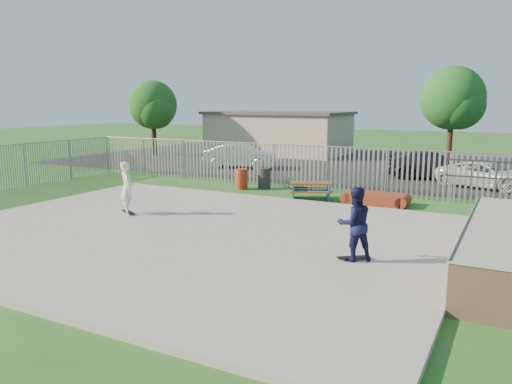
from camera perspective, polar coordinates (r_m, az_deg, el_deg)
The scene contains 18 objects.
ground at distance 15.02m, azimuth -7.55°, elevation -4.96°, with size 120.00×120.00×0.00m, color #2A5F20.
concrete_slab at distance 15.00m, azimuth -7.56°, elevation -4.69°, with size 15.00×12.00×0.15m, color gray.
fence at distance 18.22m, azimuth 3.36°, elevation 1.01°, with size 26.04×16.02×2.00m.
picnic_table at distance 20.36m, azimuth 6.27°, elevation 0.13°, with size 2.10×1.95×0.71m.
funbox at distance 19.94m, azimuth 13.50°, elevation -0.74°, with size 2.14×1.07×0.43m.
trash_bin_red at distance 22.72m, azimuth -1.67°, elevation 1.49°, with size 0.55×0.55×0.92m, color #9B2D17.
trash_bin_grey at distance 22.78m, azimuth 0.95°, elevation 1.56°, with size 0.57×0.57×0.96m, color #262528.
parking_lot at distance 32.15m, azimuth 12.48°, elevation 3.03°, with size 40.00×18.00×0.02m, color black.
car_silver at distance 29.85m, azimuth -1.73°, elevation 4.14°, with size 1.52×4.37×1.44m, color silver.
car_dark at distance 27.23m, azimuth 19.55°, elevation 2.89°, with size 1.93×4.75×1.38m, color black.
car_white at distance 25.22m, azimuth 24.88°, elevation 1.79°, with size 2.00×4.33×1.20m, color white.
building at distance 38.54m, azimuth 2.62°, elevation 6.81°, with size 10.40×6.40×3.20m.
tree_left at distance 38.06m, azimuth -11.70°, elevation 9.70°, with size 3.56×3.56×5.49m.
tree_mid at distance 34.24m, azimuth 21.54°, elevation 9.93°, with size 3.99×3.99×6.15m.
skateboard_a at distance 12.41m, azimuth 11.07°, elevation -7.44°, with size 0.76×0.65×0.08m.
skateboard_b at distance 17.64m, azimuth -14.40°, elevation -2.28°, with size 0.80×0.56×0.08m.
skater_navy at distance 12.18m, azimuth 11.21°, elevation -3.59°, with size 0.87×0.68×1.79m, color #12153A.
skater_white at distance 17.48m, azimuth -14.52°, elevation 0.46°, with size 0.65×0.43×1.79m, color silver.
Camera 1 is at (8.47, -11.77, 3.92)m, focal length 35.00 mm.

